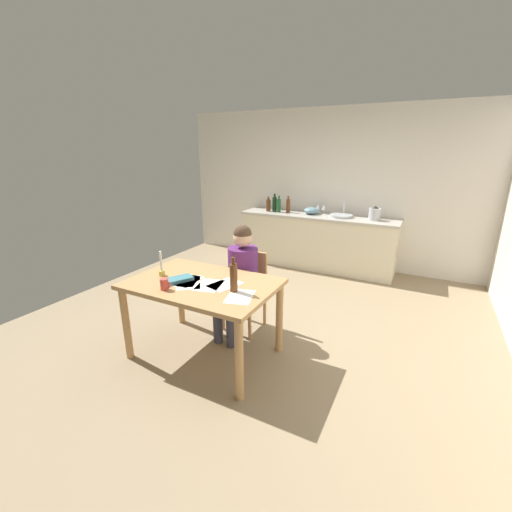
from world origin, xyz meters
name	(u,v)px	position (x,y,z in m)	size (l,w,h in m)	color
ground_plane	(256,324)	(0.00, 0.00, -0.02)	(5.20, 5.20, 0.04)	#937F60
wall_back	(326,188)	(0.00, 2.60, 1.30)	(5.20, 0.12, 2.60)	silver
kitchen_counter	(317,241)	(0.00, 2.24, 0.45)	(2.59, 0.64, 0.90)	beige
dining_table	(203,292)	(-0.16, -0.78, 0.66)	(1.36, 0.90, 0.77)	tan
chair_at_table	(247,286)	(-0.07, -0.09, 0.48)	(0.41, 0.41, 0.86)	tan
person_seated	(240,274)	(-0.07, -0.23, 0.68)	(0.33, 0.60, 1.19)	#592666
coffee_mug	(165,284)	(-0.34, -1.07, 0.82)	(0.11, 0.07, 0.10)	#D84C3F
candlestick	(162,269)	(-0.60, -0.83, 0.84)	(0.06, 0.06, 0.25)	gold
book_magazine	(178,280)	(-0.36, -0.87, 0.79)	(0.13, 0.26, 0.03)	#397280
paper_letter	(186,281)	(-0.30, -0.83, 0.77)	(0.21, 0.30, 0.00)	white
paper_bill	(209,285)	(-0.05, -0.82, 0.77)	(0.21, 0.30, 0.00)	white
paper_envelope	(186,281)	(-0.30, -0.82, 0.77)	(0.21, 0.30, 0.00)	white
paper_receipt	(240,297)	(0.32, -0.90, 0.77)	(0.21, 0.30, 0.00)	white
paper_notice	(225,284)	(0.06, -0.74, 0.77)	(0.21, 0.30, 0.00)	white
paper_flyer	(189,283)	(-0.24, -0.87, 0.77)	(0.21, 0.30, 0.00)	white
wine_bottle_on_table	(234,277)	(0.22, -0.83, 0.90)	(0.07, 0.07, 0.31)	#593319
sink_unit	(341,216)	(0.38, 2.24, 0.92)	(0.36, 0.36, 0.24)	#B2B7BC
bottle_oil	(268,205)	(-0.89, 2.19, 1.01)	(0.08, 0.08, 0.25)	#593319
bottle_vinegar	(275,204)	(-0.79, 2.22, 1.03)	(0.08, 0.08, 0.31)	black
bottle_wine_red	(279,205)	(-0.69, 2.18, 1.02)	(0.07, 0.07, 0.28)	#194C23
bottle_sauce	(288,205)	(-0.54, 2.24, 1.02)	(0.07, 0.07, 0.28)	#593319
mixing_bowl	(311,211)	(-0.13, 2.27, 0.96)	(0.25, 0.25, 0.11)	#668C99
stovetop_kettle	(375,214)	(0.89, 2.24, 1.00)	(0.18, 0.18, 0.22)	#B7BABF
wine_glass_near_sink	(324,207)	(0.05, 2.39, 1.01)	(0.07, 0.07, 0.15)	silver
wine_glass_by_kettle	(318,207)	(-0.05, 2.39, 1.01)	(0.07, 0.07, 0.15)	silver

